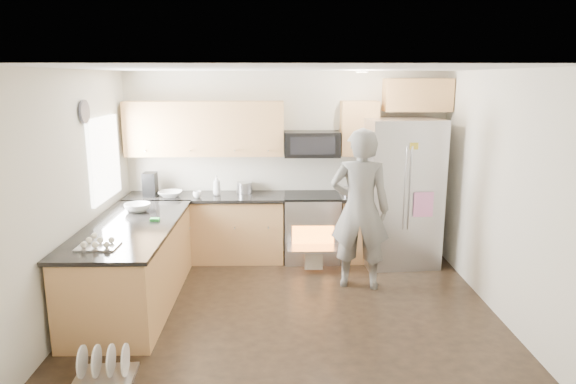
{
  "coord_description": "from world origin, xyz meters",
  "views": [
    {
      "loc": [
        -0.1,
        -5.22,
        2.52
      ],
      "look_at": [
        -0.0,
        0.5,
        1.23
      ],
      "focal_mm": 32.0,
      "sensor_mm": 36.0,
      "label": 1
    }
  ],
  "objects_px": {
    "person": "(360,209)",
    "stove_range": "(312,212)",
    "dish_rack": "(105,370)",
    "refrigerator": "(400,192)"
  },
  "relations": [
    {
      "from": "person",
      "to": "stove_range",
      "type": "bearing_deg",
      "value": -53.08
    },
    {
      "from": "refrigerator",
      "to": "stove_range",
      "type": "bearing_deg",
      "value": 167.02
    },
    {
      "from": "person",
      "to": "dish_rack",
      "type": "relative_size",
      "value": 3.75
    },
    {
      "from": "stove_range",
      "to": "refrigerator",
      "type": "bearing_deg",
      "value": -8.11
    },
    {
      "from": "refrigerator",
      "to": "person",
      "type": "xyz_separation_m",
      "value": [
        -0.67,
        -0.82,
        -0.02
      ]
    },
    {
      "from": "stove_range",
      "to": "dish_rack",
      "type": "xyz_separation_m",
      "value": [
        -1.94,
        -2.96,
        -0.59
      ]
    },
    {
      "from": "person",
      "to": "dish_rack",
      "type": "bearing_deg",
      "value": 48.33
    },
    {
      "from": "refrigerator",
      "to": "dish_rack",
      "type": "bearing_deg",
      "value": -143.16
    },
    {
      "from": "stove_range",
      "to": "refrigerator",
      "type": "relative_size",
      "value": 0.9
    },
    {
      "from": "person",
      "to": "dish_rack",
      "type": "xyz_separation_m",
      "value": [
        -2.45,
        -1.97,
        -0.89
      ]
    }
  ]
}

